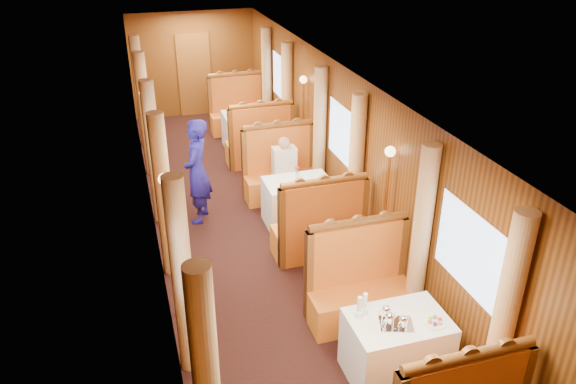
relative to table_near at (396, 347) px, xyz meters
name	(u,v)px	position (x,y,z in m)	size (l,w,h in m)	color
floor	(253,229)	(-0.75, 3.50, -0.38)	(3.00, 12.00, 0.01)	black
ceiling	(248,76)	(-0.75, 3.50, 2.12)	(3.00, 12.00, 0.01)	silver
wall_far	(194,64)	(-0.75, 9.50, 0.88)	(3.00, 2.50, 0.01)	brown
wall_left	(149,170)	(-2.25, 3.50, 0.88)	(12.00, 2.50, 0.01)	brown
wall_right	(343,147)	(0.75, 3.50, 0.88)	(12.00, 2.50, 0.01)	brown
doorway_far	(195,75)	(-0.75, 9.47, 0.62)	(0.80, 0.04, 2.00)	brown
table_near	(396,347)	(0.00, 0.00, 0.00)	(1.05, 0.72, 0.75)	white
banquette_near_aft	(359,289)	(0.00, 1.01, 0.05)	(1.30, 0.55, 1.34)	#B83D14
table_mid	(298,202)	(0.00, 3.50, 0.00)	(1.05, 0.72, 0.75)	white
banquette_mid_fwd	(319,230)	(0.00, 2.49, 0.05)	(1.30, 0.55, 1.34)	#B83D14
banquette_mid_aft	(280,174)	(0.00, 4.51, 0.05)	(1.30, 0.55, 1.34)	#B83D14
table_far	(248,130)	(0.00, 7.00, 0.00)	(1.05, 0.72, 0.75)	white
banquette_far_fwd	(260,144)	(0.00, 5.99, 0.05)	(1.30, 0.55, 1.34)	#B83D14
banquette_far_aft	(238,113)	(0.00, 8.01, 0.05)	(1.30, 0.55, 1.34)	#B83D14
tea_tray	(396,324)	(-0.07, -0.07, 0.38)	(0.34, 0.26, 0.01)	silver
teapot_left	(389,321)	(-0.15, -0.07, 0.44)	(0.16, 0.12, 0.13)	silver
teapot_right	(403,324)	(-0.03, -0.14, 0.44)	(0.15, 0.11, 0.12)	silver
teapot_back	(386,314)	(-0.13, 0.05, 0.44)	(0.16, 0.12, 0.13)	silver
fruit_plate	(435,321)	(0.33, -0.16, 0.39)	(0.23, 0.23, 0.05)	white
cup_inboard	(359,310)	(-0.40, 0.15, 0.48)	(0.08, 0.08, 0.26)	white
cup_outboard	(365,306)	(-0.32, 0.19, 0.48)	(0.08, 0.08, 0.26)	white
rose_vase_mid	(297,171)	(-0.01, 3.51, 0.55)	(0.06, 0.06, 0.36)	silver
rose_vase_far	(248,105)	(0.01, 7.02, 0.55)	(0.06, 0.06, 0.36)	silver
window_left_near	(179,304)	(-2.24, 0.00, 1.07)	(1.20, 0.90, 0.01)	#92ADD2
curtain_left_near_b	(182,279)	(-2.13, 0.78, 0.80)	(0.22, 0.22, 2.35)	#E5B275
window_right_near	(470,252)	(0.74, 0.00, 1.07)	(1.20, 0.90, 0.01)	#92ADD2
curtain_right_near_a	(504,323)	(0.63, -0.78, 0.80)	(0.22, 0.22, 2.35)	#E5B275
curtain_right_near_b	(421,238)	(0.63, 0.78, 0.80)	(0.22, 0.22, 2.35)	#E5B275
window_left_mid	(149,157)	(-2.24, 3.50, 1.07)	(1.20, 0.90, 0.01)	#92ADD2
curtain_left_mid_a	(164,197)	(-2.13, 2.72, 0.80)	(0.22, 0.22, 2.35)	#E5B275
curtain_left_mid_b	(154,153)	(-2.13, 4.28, 0.80)	(0.22, 0.22, 2.35)	#E5B275
window_right_mid	(343,135)	(0.74, 3.50, 1.07)	(1.20, 0.90, 0.01)	#92ADD2
curtain_right_mid_a	(356,172)	(0.63, 2.72, 0.80)	(0.22, 0.22, 2.35)	#E5B275
curtain_right_mid_b	(320,135)	(0.63, 4.28, 0.80)	(0.22, 0.22, 2.35)	#E5B275
window_left_far	(135,89)	(-2.24, 7.00, 1.07)	(1.20, 0.90, 0.01)	#92ADD2
curtain_left_far_a	(145,115)	(-2.13, 6.22, 0.80)	(0.22, 0.22, 2.35)	#E5B275
curtain_left_far_b	(140,92)	(-2.13, 7.78, 0.80)	(0.22, 0.22, 2.35)	#E5B275
window_right_far	(281,78)	(0.74, 7.00, 1.07)	(1.20, 0.90, 0.01)	#92ADD2
curtain_right_far_a	(287,102)	(0.63, 6.22, 0.80)	(0.22, 0.22, 2.35)	#E5B275
curtain_right_far_b	(267,81)	(0.63, 7.78, 0.80)	(0.22, 0.22, 2.35)	#E5B275
sconce_left_fore	(168,217)	(-2.15, 1.75, 1.01)	(0.14, 0.14, 1.95)	#BF8C3F
sconce_right_fore	(387,187)	(0.65, 1.75, 1.01)	(0.14, 0.14, 1.95)	#BF8C3F
sconce_left_aft	(147,121)	(-2.15, 5.25, 1.01)	(0.14, 0.14, 1.95)	#BF8C3F
sconce_right_aft	(303,106)	(0.65, 5.25, 1.01)	(0.14, 0.14, 1.95)	#BF8C3F
steward	(197,171)	(-1.50, 4.08, 0.49)	(0.63, 0.41, 1.73)	navy
passenger	(285,164)	(0.00, 4.25, 0.37)	(0.40, 0.44, 0.76)	beige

